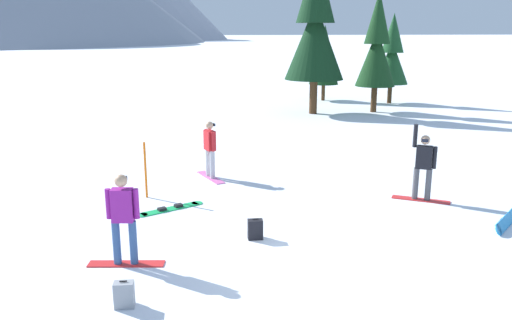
% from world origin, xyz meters
% --- Properties ---
extents(ground_plane, '(800.00, 800.00, 0.00)m').
position_xyz_m(ground_plane, '(0.00, 0.00, 0.00)').
color(ground_plane, white).
extents(snowboarder_foreground, '(1.49, 0.50, 1.81)m').
position_xyz_m(snowboarder_foreground, '(-3.56, 0.73, 0.97)').
color(snowboarder_foreground, red).
rests_on(snowboarder_foreground, ground_plane).
extents(snowboarder_midground, '(1.42, 1.00, 2.03)m').
position_xyz_m(snowboarder_midground, '(3.88, 3.47, 0.96)').
color(snowboarder_midground, red).
rests_on(snowboarder_midground, ground_plane).
extents(snowboarder_background, '(0.77, 1.54, 1.75)m').
position_xyz_m(snowboarder_background, '(-1.48, 6.53, 0.93)').
color(snowboarder_background, pink).
rests_on(snowboarder_background, ground_plane).
extents(loose_snowboard_near_right, '(1.76, 1.06, 0.09)m').
position_xyz_m(loose_snowboard_near_right, '(-2.71, 3.80, 0.02)').
color(loose_snowboard_near_right, '#19B259').
rests_on(loose_snowboard_near_right, ground_plane).
extents(loose_snowboard_near_left, '(1.47, 1.34, 0.24)m').
position_xyz_m(loose_snowboard_near_left, '(5.03, 1.47, 0.12)').
color(loose_snowboard_near_left, '#1E8CD8').
rests_on(loose_snowboard_near_left, ground_plane).
extents(backpack_grey, '(0.33, 0.28, 0.47)m').
position_xyz_m(backpack_grey, '(-3.45, -0.88, 0.21)').
color(backpack_grey, gray).
rests_on(backpack_grey, ground_plane).
extents(backpack_black, '(0.33, 0.27, 0.47)m').
position_xyz_m(backpack_black, '(-0.89, 1.59, 0.21)').
color(backpack_black, black).
rests_on(backpack_black, ground_plane).
extents(trail_marker_pole, '(0.06, 0.06, 1.53)m').
position_xyz_m(trail_marker_pole, '(-3.33, 4.89, 0.76)').
color(trail_marker_pole, orange).
rests_on(trail_marker_pole, ground_plane).
extents(pine_tree_slender, '(2.06, 2.06, 5.37)m').
position_xyz_m(pine_tree_slender, '(10.64, 21.34, 2.93)').
color(pine_tree_slender, '#472D19').
rests_on(pine_tree_slender, ground_plane).
extents(pine_tree_leaning, '(1.88, 1.88, 4.68)m').
position_xyz_m(pine_tree_leaning, '(6.99, 23.25, 2.55)').
color(pine_tree_leaning, '#472D19').
rests_on(pine_tree_leaning, ground_plane).
extents(pine_tree_twin, '(2.13, 2.13, 6.43)m').
position_xyz_m(pine_tree_twin, '(8.36, 18.17, 3.50)').
color(pine_tree_twin, '#472D19').
rests_on(pine_tree_twin, ground_plane).
extents(pine_tree_tall, '(3.11, 3.11, 8.32)m').
position_xyz_m(pine_tree_tall, '(4.92, 18.15, 4.53)').
color(pine_tree_tall, '#472D19').
rests_on(pine_tree_tall, ground_plane).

